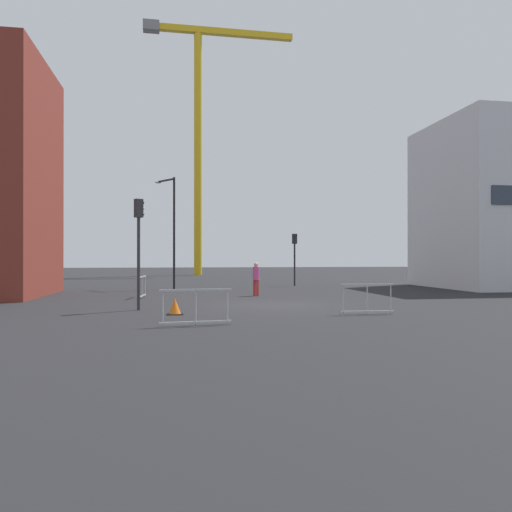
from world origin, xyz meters
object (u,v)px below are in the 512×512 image
Objects in this scene: streetlamp_tall at (172,222)px; traffic_cone_by_barrier at (175,307)px; pedestrian_walking at (256,276)px; traffic_light_island at (295,251)px; traffic_light_corner at (139,236)px; construction_crane at (201,115)px.

streetlamp_tall reaches higher than traffic_cone_by_barrier.
pedestrian_walking is 3.05× the size of traffic_cone_by_barrier.
traffic_light_island is 6.42× the size of traffic_cone_by_barrier.
traffic_light_corner is at bearing -131.90° from pedestrian_walking.
streetlamp_tall is 12.40× the size of traffic_cone_by_barrier.
streetlamp_tall reaches higher than traffic_light_island.
streetlamp_tall is at bearing -97.14° from construction_crane.
construction_crane is 4.02× the size of streetlamp_tall.
traffic_light_corner is (-4.25, -37.56, -15.46)m from construction_crane.
traffic_light_corner is 8.47m from pedestrian_walking.
construction_crane is 49.86× the size of traffic_cone_by_barrier.
traffic_light_corner is (-9.70, -14.81, 0.34)m from traffic_light_island.
traffic_light_corner reaches higher than traffic_cone_by_barrier.
traffic_light_corner is at bearing 129.31° from traffic_cone_by_barrier.
streetlamp_tall is at bearing 90.85° from traffic_cone_by_barrier.
construction_crane is at bearing 82.86° from streetlamp_tall.
traffic_light_island reaches higher than pedestrian_walking.
streetlamp_tall is (-3.11, -24.83, -14.05)m from construction_crane.
streetlamp_tall is at bearing 84.85° from traffic_light_corner.
traffic_cone_by_barrier is (0.21, -14.39, -3.97)m from streetlamp_tall.
streetlamp_tall is 1.68× the size of traffic_light_corner.
traffic_cone_by_barrier is (-4.16, -7.82, -0.75)m from pedestrian_walking.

